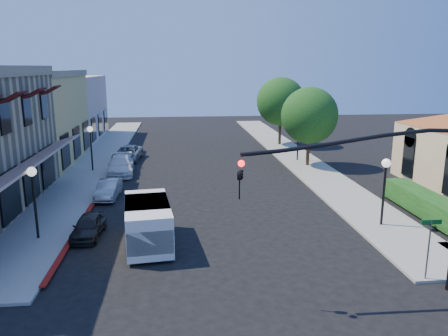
{
  "coord_description": "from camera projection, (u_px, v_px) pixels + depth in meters",
  "views": [
    {
      "loc": [
        -1.82,
        -12.21,
        8.03
      ],
      "look_at": [
        0.68,
        11.0,
        2.6
      ],
      "focal_mm": 35.0,
      "sensor_mm": 36.0,
      "label": 1
    }
  ],
  "objects": [
    {
      "name": "signal_mast_arm",
      "position": [
        403.0,
        184.0,
        14.97
      ],
      "size": [
        8.01,
        0.39,
        6.0
      ],
      "color": "black",
      "rests_on": "ground"
    },
    {
      "name": "parked_car_d",
      "position": [
        128.0,
        153.0,
        38.23
      ],
      "size": [
        2.53,
        4.7,
        1.25
      ],
      "primitive_type": "imported",
      "rotation": [
        0.0,
        0.0,
        -0.1
      ],
      "color": "#959799",
      "rests_on": "ground"
    },
    {
      "name": "parked_car_c",
      "position": [
        121.0,
        165.0,
        33.27
      ],
      "size": [
        2.22,
        4.8,
        1.36
      ],
      "primitive_type": "imported",
      "rotation": [
        0.0,
        0.0,
        0.07
      ],
      "color": "silver",
      "rests_on": "ground"
    },
    {
      "name": "parked_car_a",
      "position": [
        88.0,
        226.0,
        21.02
      ],
      "size": [
        1.43,
        3.21,
        1.07
      ],
      "primitive_type": "imported",
      "rotation": [
        0.0,
        0.0,
        -0.05
      ],
      "color": "black",
      "rests_on": "ground"
    },
    {
      "name": "ground",
      "position": [
        240.0,
        326.0,
        13.84
      ],
      "size": [
        120.0,
        120.0,
        0.0
      ],
      "primitive_type": "plane",
      "color": "black",
      "rests_on": "ground"
    },
    {
      "name": "lamppost_right_far",
      "position": [
        298.0,
        130.0,
        37.35
      ],
      "size": [
        0.44,
        0.44,
        3.57
      ],
      "color": "black",
      "rests_on": "ground"
    },
    {
      "name": "lamppost_left_far",
      "position": [
        90.0,
        137.0,
        33.64
      ],
      "size": [
        0.44,
        0.44,
        3.57
      ],
      "color": "black",
      "rests_on": "ground"
    },
    {
      "name": "lamppost_left_near",
      "position": [
        33.0,
        185.0,
        20.08
      ],
      "size": [
        0.44,
        0.44,
        3.57
      ],
      "color": "black",
      "rests_on": "ground"
    },
    {
      "name": "parked_car_b",
      "position": [
        108.0,
        189.0,
        27.27
      ],
      "size": [
        1.37,
        3.49,
        1.13
      ],
      "primitive_type": "imported",
      "rotation": [
        0.0,
        0.0,
        -0.05
      ],
      "color": "#A8ABAD",
      "rests_on": "ground"
    },
    {
      "name": "sidewalk_right",
      "position": [
        291.0,
        154.0,
        40.88
      ],
      "size": [
        3.5,
        50.0,
        0.12
      ],
      "primitive_type": "cube",
      "color": "gray",
      "rests_on": "ground"
    },
    {
      "name": "yellow_stucco_building",
      "position": [
        13.0,
        118.0,
        36.54
      ],
      "size": [
        10.0,
        12.0,
        7.6
      ],
      "primitive_type": "cube",
      "color": "tan",
      "rests_on": "ground"
    },
    {
      "name": "hedge",
      "position": [
        429.0,
        218.0,
        23.78
      ],
      "size": [
        1.4,
        8.0,
        1.1
      ],
      "primitive_type": "cube",
      "color": "#174112",
      "rests_on": "ground"
    },
    {
      "name": "curb_red_strip",
      "position": [
        73.0,
        239.0,
        20.87
      ],
      "size": [
        0.25,
        10.0,
        0.06
      ],
      "primitive_type": "cube",
      "color": "maroon",
      "rests_on": "ground"
    },
    {
      "name": "pink_stucco_building",
      "position": [
        53.0,
        109.0,
        48.23
      ],
      "size": [
        10.0,
        12.0,
        7.0
      ],
      "primitive_type": "cube",
      "color": "beige",
      "rests_on": "ground"
    },
    {
      "name": "street_tree_b",
      "position": [
        281.0,
        102.0,
        44.71
      ],
      "size": [
        4.94,
        4.94,
        7.02
      ],
      "color": "black",
      "rests_on": "ground"
    },
    {
      "name": "lamppost_right_near",
      "position": [
        385.0,
        175.0,
        21.85
      ],
      "size": [
        0.44,
        0.44,
        3.57
      ],
      "color": "black",
      "rests_on": "ground"
    },
    {
      "name": "street_name_sign",
      "position": [
        429.0,
        240.0,
        16.37
      ],
      "size": [
        0.8,
        0.06,
        2.5
      ],
      "color": "#595B5E",
      "rests_on": "ground"
    },
    {
      "name": "street_tree_a",
      "position": [
        309.0,
        116.0,
        35.11
      ],
      "size": [
        4.56,
        4.56,
        6.48
      ],
      "color": "black",
      "rests_on": "ground"
    },
    {
      "name": "white_van",
      "position": [
        148.0,
        221.0,
        19.89
      ],
      "size": [
        2.45,
        4.73,
        2.01
      ],
      "color": "silver",
      "rests_on": "ground"
    },
    {
      "name": "sidewalk_left",
      "position": [
        100.0,
        158.0,
        39.06
      ],
      "size": [
        3.5,
        50.0,
        0.12
      ],
      "primitive_type": "cube",
      "color": "gray",
      "rests_on": "ground"
    }
  ]
}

